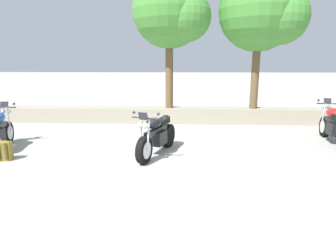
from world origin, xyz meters
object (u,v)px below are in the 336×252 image
(motorcycle_red_far_right, at_px, (334,126))
(leafy_tree_mid_left, at_px, (264,12))
(leafy_tree_far_left, at_px, (173,12))
(rider_backpack, at_px, (5,150))
(motorcycle_black_centre, at_px, (156,135))

(motorcycle_red_far_right, height_order, leafy_tree_mid_left, leafy_tree_mid_left)
(leafy_tree_far_left, relative_size, leafy_tree_mid_left, 0.98)
(rider_backpack, relative_size, leafy_tree_mid_left, 0.10)
(rider_backpack, distance_m, leafy_tree_far_left, 6.94)
(motorcycle_red_far_right, bearing_deg, rider_backpack, -167.39)
(motorcycle_black_centre, xyz_separation_m, leafy_tree_mid_left, (3.42, 3.91, 3.44))
(motorcycle_black_centre, xyz_separation_m, rider_backpack, (-3.49, -0.57, -0.24))
(rider_backpack, bearing_deg, motorcycle_black_centre, 9.36)
(motorcycle_red_far_right, xyz_separation_m, leafy_tree_far_left, (-4.62, 2.63, 3.46))
(leafy_tree_far_left, xyz_separation_m, leafy_tree_mid_left, (3.15, -0.02, -0.01))
(motorcycle_red_far_right, relative_size, rider_backpack, 4.39)
(motorcycle_red_far_right, xyz_separation_m, leafy_tree_mid_left, (-1.48, 2.61, 3.44))
(leafy_tree_mid_left, bearing_deg, rider_backpack, -147.01)
(motorcycle_black_centre, relative_size, leafy_tree_far_left, 0.42)
(motorcycle_red_far_right, distance_m, leafy_tree_mid_left, 4.57)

